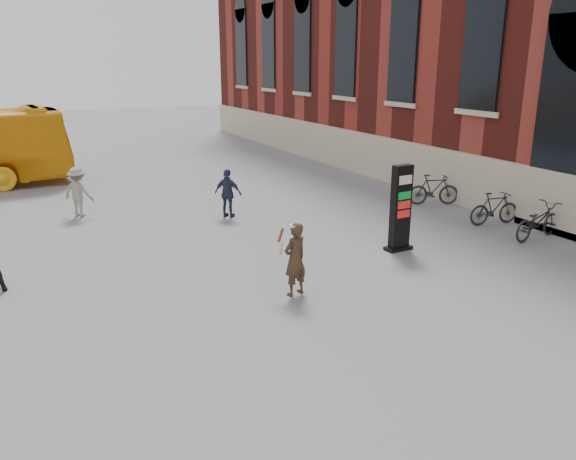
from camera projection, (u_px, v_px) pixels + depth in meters
name	position (u px, v px, depth m)	size (l,w,h in m)	color
ground	(263.00, 301.00, 11.65)	(100.00, 100.00, 0.00)	#9E9EA3
info_pylon	(401.00, 208.00, 14.51)	(0.74, 0.40, 2.26)	black
woman	(295.00, 258.00, 11.79)	(0.71, 0.68, 1.59)	#3C2C1B
pedestrian_b	(78.00, 192.00, 17.78)	(1.02, 0.59, 1.58)	gray
pedestrian_c	(228.00, 193.00, 17.67)	(0.90, 0.38, 1.54)	#292F49
bike_4	(538.00, 221.00, 15.60)	(0.67, 1.93, 1.01)	#25252C
bike_5	(494.00, 208.00, 16.95)	(0.47, 1.67, 1.01)	#25252C
bike_7	(433.00, 190.00, 19.29)	(0.50, 1.76, 1.05)	#25252C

